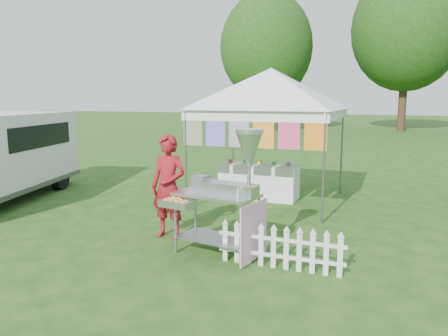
% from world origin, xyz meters
% --- Properties ---
extents(ground, '(120.00, 120.00, 0.00)m').
position_xyz_m(ground, '(0.00, 0.00, 0.00)').
color(ground, '#1B4313').
rests_on(ground, ground).
extents(canopy_main, '(4.24, 4.24, 3.45)m').
position_xyz_m(canopy_main, '(0.00, 3.49, 2.99)').
color(canopy_main, '#59595E').
rests_on(canopy_main, ground).
extents(tree_left, '(6.40, 6.40, 9.53)m').
position_xyz_m(tree_left, '(-6.00, 24.00, 5.83)').
color(tree_left, '#311B12').
rests_on(tree_left, ground).
extents(tree_mid, '(7.60, 7.60, 11.52)m').
position_xyz_m(tree_mid, '(3.00, 28.00, 7.14)').
color(tree_mid, '#311B12').
rests_on(tree_mid, ground).
extents(donut_cart, '(1.50, 0.93, 1.92)m').
position_xyz_m(donut_cart, '(0.40, -0.23, 1.13)').
color(donut_cart, gray).
rests_on(donut_cart, ground).
extents(vendor, '(0.67, 0.46, 1.75)m').
position_xyz_m(vendor, '(-0.87, 0.31, 0.87)').
color(vendor, maroon).
rests_on(vendor, ground).
extents(picket_fence, '(1.80, 0.04, 0.56)m').
position_xyz_m(picket_fence, '(1.22, -0.38, 0.29)').
color(picket_fence, silver).
rests_on(picket_fence, ground).
extents(display_table, '(1.80, 0.70, 0.81)m').
position_xyz_m(display_table, '(-0.31, 3.68, 0.41)').
color(display_table, white).
rests_on(display_table, ground).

